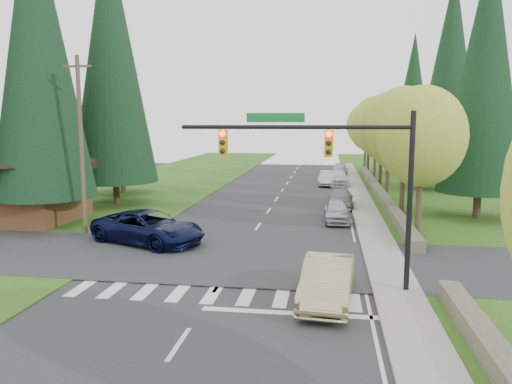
% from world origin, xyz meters
% --- Properties ---
extents(ground, '(120.00, 120.00, 0.00)m').
position_xyz_m(ground, '(0.00, 0.00, 0.00)').
color(ground, '#28282B').
rests_on(ground, ground).
extents(grass_east, '(14.00, 110.00, 0.06)m').
position_xyz_m(grass_east, '(13.00, 20.00, 0.03)').
color(grass_east, '#225316').
rests_on(grass_east, ground).
extents(grass_west, '(14.00, 110.00, 0.06)m').
position_xyz_m(grass_west, '(-13.00, 20.00, 0.03)').
color(grass_west, '#225316').
rests_on(grass_west, ground).
extents(cross_street, '(120.00, 8.00, 0.10)m').
position_xyz_m(cross_street, '(0.00, 8.00, 0.00)').
color(cross_street, '#28282B').
rests_on(cross_street, ground).
extents(sidewalk_east, '(1.80, 80.00, 0.13)m').
position_xyz_m(sidewalk_east, '(6.90, 22.00, 0.07)').
color(sidewalk_east, gray).
rests_on(sidewalk_east, ground).
extents(curb_east, '(0.20, 80.00, 0.13)m').
position_xyz_m(curb_east, '(6.05, 22.00, 0.07)').
color(curb_east, gray).
rests_on(curb_east, ground).
extents(stone_wall_north, '(0.70, 40.00, 0.70)m').
position_xyz_m(stone_wall_north, '(8.60, 30.00, 0.35)').
color(stone_wall_north, '#4C4438').
rests_on(stone_wall_north, ground).
extents(traffic_signal, '(8.70, 0.37, 6.80)m').
position_xyz_m(traffic_signal, '(4.37, 4.50, 4.98)').
color(traffic_signal, black).
rests_on(traffic_signal, ground).
extents(brown_building, '(8.40, 8.40, 5.40)m').
position_xyz_m(brown_building, '(-15.00, 15.00, 3.14)').
color(brown_building, '#4C2D19').
rests_on(brown_building, ground).
extents(utility_pole, '(1.60, 0.24, 10.00)m').
position_xyz_m(utility_pole, '(-9.50, 12.00, 5.14)').
color(utility_pole, '#473828').
rests_on(utility_pole, ground).
extents(decid_tree_0, '(4.80, 4.80, 8.37)m').
position_xyz_m(decid_tree_0, '(9.20, 14.00, 5.60)').
color(decid_tree_0, '#38281C').
rests_on(decid_tree_0, ground).
extents(decid_tree_1, '(5.20, 5.20, 8.80)m').
position_xyz_m(decid_tree_1, '(9.30, 21.00, 5.80)').
color(decid_tree_1, '#38281C').
rests_on(decid_tree_1, ground).
extents(decid_tree_2, '(5.00, 5.00, 8.82)m').
position_xyz_m(decid_tree_2, '(9.10, 28.00, 5.93)').
color(decid_tree_2, '#38281C').
rests_on(decid_tree_2, ground).
extents(decid_tree_3, '(5.00, 5.00, 8.55)m').
position_xyz_m(decid_tree_3, '(9.20, 35.00, 5.66)').
color(decid_tree_3, '#38281C').
rests_on(decid_tree_3, ground).
extents(decid_tree_4, '(5.40, 5.40, 9.18)m').
position_xyz_m(decid_tree_4, '(9.30, 42.00, 6.06)').
color(decid_tree_4, '#38281C').
rests_on(decid_tree_4, ground).
extents(decid_tree_5, '(4.80, 4.80, 8.30)m').
position_xyz_m(decid_tree_5, '(9.10, 49.00, 5.53)').
color(decid_tree_5, '#38281C').
rests_on(decid_tree_5, ground).
extents(decid_tree_6, '(5.20, 5.20, 8.86)m').
position_xyz_m(decid_tree_6, '(9.20, 56.00, 5.86)').
color(decid_tree_6, '#38281C').
rests_on(decid_tree_6, ground).
extents(conifer_w_a, '(6.12, 6.12, 19.80)m').
position_xyz_m(conifer_w_a, '(-13.00, 14.00, 10.79)').
color(conifer_w_a, '#38281C').
rests_on(conifer_w_a, ground).
extents(conifer_w_b, '(5.44, 5.44, 17.80)m').
position_xyz_m(conifer_w_b, '(-16.00, 18.00, 9.79)').
color(conifer_w_b, '#38281C').
rests_on(conifer_w_b, ground).
extents(conifer_w_c, '(6.46, 6.46, 20.80)m').
position_xyz_m(conifer_w_c, '(-12.00, 22.00, 11.29)').
color(conifer_w_c, '#38281C').
rests_on(conifer_w_c, ground).
extents(conifer_w_e, '(5.78, 5.78, 18.80)m').
position_xyz_m(conifer_w_e, '(-14.00, 28.00, 10.29)').
color(conifer_w_e, '#38281C').
rests_on(conifer_w_e, ground).
extents(conifer_e_a, '(5.44, 5.44, 17.80)m').
position_xyz_m(conifer_e_a, '(14.00, 20.00, 9.79)').
color(conifer_e_a, '#38281C').
rests_on(conifer_e_a, ground).
extents(conifer_e_b, '(6.12, 6.12, 19.80)m').
position_xyz_m(conifer_e_b, '(15.00, 34.00, 10.79)').
color(conifer_e_b, '#38281C').
rests_on(conifer_e_b, ground).
extents(conifer_e_c, '(5.10, 5.10, 16.80)m').
position_xyz_m(conifer_e_c, '(14.00, 48.00, 9.29)').
color(conifer_e_c, '#38281C').
rests_on(conifer_e_c, ground).
extents(sedan_champagne, '(2.07, 4.95, 1.59)m').
position_xyz_m(sedan_champagne, '(4.25, 3.00, 0.80)').
color(sedan_champagne, tan).
rests_on(sedan_champagne, ground).
extents(suv_navy, '(6.96, 5.21, 1.76)m').
position_xyz_m(suv_navy, '(-5.11, 10.36, 0.88)').
color(suv_navy, black).
rests_on(suv_navy, ground).
extents(parked_car_a, '(1.77, 4.16, 1.40)m').
position_xyz_m(parked_car_a, '(4.84, 17.55, 0.70)').
color(parked_car_a, '#AEAFB3').
rests_on(parked_car_a, ground).
extents(parked_car_b, '(1.87, 4.52, 1.31)m').
position_xyz_m(parked_car_b, '(5.20, 23.31, 0.65)').
color(parked_car_b, slate).
rests_on(parked_car_b, ground).
extents(parked_car_c, '(1.98, 4.58, 1.47)m').
position_xyz_m(parked_car_c, '(4.20, 36.00, 0.73)').
color(parked_car_c, '#B8B8BD').
rests_on(parked_car_c, ground).
extents(parked_car_d, '(2.26, 4.89, 1.62)m').
position_xyz_m(parked_car_d, '(5.22, 36.04, 0.81)').
color(parked_car_d, silver).
rests_on(parked_car_d, ground).
extents(parked_car_e, '(2.15, 4.65, 1.32)m').
position_xyz_m(parked_car_e, '(5.60, 46.09, 0.66)').
color(parked_car_e, '#A2A2A7').
rests_on(parked_car_e, ground).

